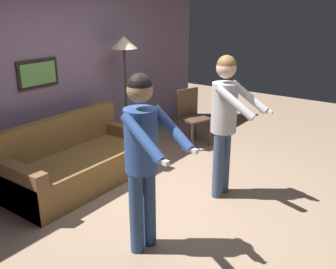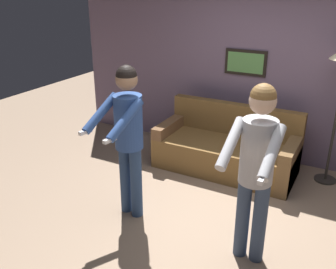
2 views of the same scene
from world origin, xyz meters
TOP-DOWN VIEW (x-y plane):
  - ground_plane at (0.00, 0.00)m, footprint 12.00×12.00m
  - back_wall_assembly at (-0.00, 2.03)m, footprint 6.40×0.09m
  - couch at (-0.40, 1.36)m, footprint 1.90×0.85m
  - torchiere_lamp at (0.89, 1.66)m, footprint 0.40×0.40m
  - person_standing_left at (-0.97, -0.21)m, footprint 0.50×0.68m
  - person_standing_right at (0.43, -0.30)m, footprint 0.44×0.67m
  - dining_chair_distant at (1.71, 0.98)m, footprint 0.53×0.53m

SIDE VIEW (x-z plane):
  - ground_plane at x=0.00m, z-range 0.00..0.00m
  - couch at x=-0.40m, z-range -0.16..0.71m
  - dining_chair_distant at x=1.71m, z-range 0.06..0.99m
  - person_standing_left at x=-0.97m, z-range 0.18..1.88m
  - person_standing_right at x=0.43m, z-range 0.18..1.89m
  - back_wall_assembly at x=0.00m, z-range 0.00..2.60m
  - torchiere_lamp at x=0.89m, z-range 0.65..2.45m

